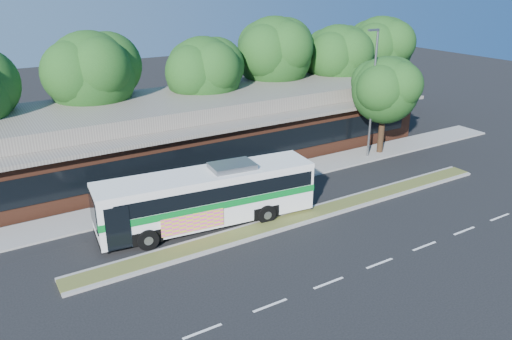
{
  "coord_description": "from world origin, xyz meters",
  "views": [
    {
      "loc": [
        -15.18,
        -18.88,
        12.31
      ],
      "look_at": [
        -1.34,
        3.68,
        2.0
      ],
      "focal_mm": 35.0,
      "sensor_mm": 36.0,
      "label": 1
    }
  ],
  "objects": [
    {
      "name": "tree_bg_d",
      "position": [
        8.45,
        16.15,
        6.42
      ],
      "size": [
        6.91,
        6.2,
        9.37
      ],
      "color": "black",
      "rests_on": "ground"
    },
    {
      "name": "plaza_building",
      "position": [
        0.0,
        12.99,
        2.13
      ],
      "size": [
        33.2,
        11.2,
        4.45
      ],
      "color": "#552A1B",
      "rests_on": "ground"
    },
    {
      "name": "lamp_post",
      "position": [
        9.56,
        6.0,
        4.9
      ],
      "size": [
        0.93,
        0.18,
        9.07
      ],
      "color": "slate",
      "rests_on": "ground"
    },
    {
      "name": "tree_bg_f",
      "position": [
        20.43,
        16.14,
        6.06
      ],
      "size": [
        6.69,
        6.0,
        8.92
      ],
      "color": "black",
      "rests_on": "ground"
    },
    {
      "name": "tree_bg_b",
      "position": [
        -6.57,
        16.14,
        6.14
      ],
      "size": [
        6.69,
        6.0,
        9.0
      ],
      "color": "black",
      "rests_on": "ground"
    },
    {
      "name": "tree_bg_c",
      "position": [
        1.4,
        15.13,
        5.59
      ],
      "size": [
        6.24,
        5.6,
        8.26
      ],
      "color": "black",
      "rests_on": "ground"
    },
    {
      "name": "sidewalk",
      "position": [
        0.0,
        6.4,
        0.06
      ],
      "size": [
        44.0,
        2.6,
        0.12
      ],
      "primitive_type": "cube",
      "color": "gray",
      "rests_on": "ground"
    },
    {
      "name": "sidewalk_tree",
      "position": [
        11.34,
        6.31,
        4.86
      ],
      "size": [
        5.3,
        4.76,
        7.13
      ],
      "color": "black",
      "rests_on": "ground"
    },
    {
      "name": "tree_bg_e",
      "position": [
        14.42,
        15.14,
        5.74
      ],
      "size": [
        6.47,
        5.8,
        8.5
      ],
      "color": "black",
      "rests_on": "ground"
    },
    {
      "name": "median_strip",
      "position": [
        0.0,
        0.6,
        0.07
      ],
      "size": [
        26.0,
        1.1,
        0.15
      ],
      "primitive_type": "cube",
      "color": "#4D5725",
      "rests_on": "ground"
    },
    {
      "name": "transit_bus",
      "position": [
        -4.92,
        2.6,
        1.79
      ],
      "size": [
        11.65,
        3.71,
        3.22
      ],
      "rotation": [
        0.0,
        0.0,
        -0.11
      ],
      "color": "white",
      "rests_on": "ground"
    },
    {
      "name": "ground",
      "position": [
        0.0,
        0.0,
        0.0
      ],
      "size": [
        120.0,
        120.0,
        0.0
      ],
      "primitive_type": "plane",
      "color": "black",
      "rests_on": "ground"
    }
  ]
}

